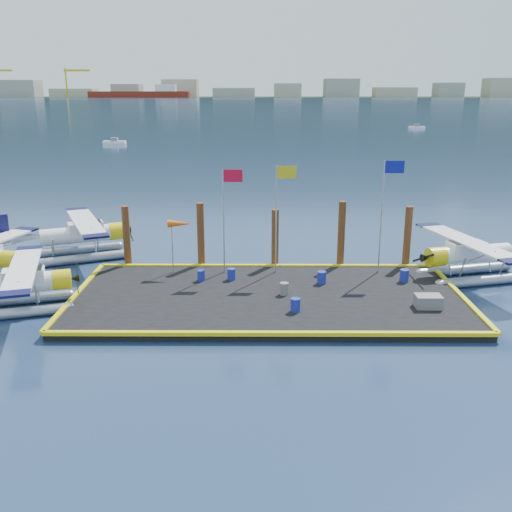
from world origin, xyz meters
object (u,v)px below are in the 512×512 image
at_px(seaplane_d, 471,257).
at_px(drum_2, 322,278).
at_px(piling_0, 127,239).
at_px(seaplane_a, 17,286).
at_px(crate, 428,301).
at_px(drum_4, 404,276).
at_px(piling_3, 341,236).
at_px(piling_1, 201,237).
at_px(drum_1, 284,289).
at_px(flagpole_blue, 386,200).
at_px(piling_4, 407,239).
at_px(flagpole_yellow, 280,203).
at_px(piling_2, 275,240).
at_px(drum_3, 295,305).
at_px(flagpole_red, 227,205).
at_px(drum_0, 201,275).
at_px(drum_5, 231,274).
at_px(seaplane_c, 80,237).
at_px(windsock, 180,225).

height_order(seaplane_d, drum_2, seaplane_d).
bearing_deg(piling_0, seaplane_a, -120.28).
bearing_deg(piling_0, crate, -23.90).
relative_size(drum_4, crate, 0.55).
relative_size(piling_0, piling_3, 0.93).
bearing_deg(seaplane_d, drum_2, 87.05).
xyz_separation_m(drum_4, crate, (0.20, -3.96, -0.03)).
bearing_deg(piling_1, drum_1, -48.24).
height_order(flagpole_blue, piling_1, flagpole_blue).
xyz_separation_m(seaplane_a, piling_4, (20.96, 6.78, 0.69)).
xyz_separation_m(seaplane_d, piling_3, (-7.26, 1.83, 0.74)).
relative_size(flagpole_yellow, piling_2, 1.63).
xyz_separation_m(piling_1, piling_3, (8.50, 0.00, 0.05)).
relative_size(crate, piling_1, 0.30).
xyz_separation_m(seaplane_a, piling_2, (12.96, 6.78, 0.59)).
xyz_separation_m(drum_4, piling_2, (-7.11, 3.27, 1.16)).
xyz_separation_m(seaplane_a, drum_3, (13.74, -1.00, -0.58)).
bearing_deg(seaplane_a, piling_0, 133.13).
distance_m(seaplane_a, crate, 20.29).
bearing_deg(drum_4, flagpole_red, 170.43).
relative_size(drum_0, flagpole_yellow, 0.10).
bearing_deg(drum_2, piling_2, 124.28).
distance_m(seaplane_d, drum_5, 13.85).
bearing_deg(piling_4, piling_2, 180.00).
height_order(drum_1, flagpole_yellow, flagpole_yellow).
height_order(drum_0, drum_2, drum_2).
xyz_separation_m(drum_0, crate, (11.52, -4.04, 0.01)).
bearing_deg(piling_4, drum_2, -146.62).
xyz_separation_m(seaplane_c, piling_1, (8.12, -2.50, 0.65)).
bearing_deg(drum_3, piling_3, 67.51).
bearing_deg(seaplane_a, piling_4, 91.34).
relative_size(drum_0, piling_4, 0.15).
distance_m(flagpole_yellow, flagpole_blue, 6.00).
height_order(seaplane_d, piling_4, piling_4).
height_order(flagpole_yellow, piling_0, flagpole_yellow).
height_order(windsock, piling_2, piling_2).
distance_m(seaplane_d, windsock, 16.88).
distance_m(seaplane_c, drum_0, 10.18).
xyz_separation_m(drum_0, drum_4, (11.32, -0.08, 0.04)).
height_order(crate, piling_2, piling_2).
distance_m(seaplane_c, seaplane_d, 24.27).
relative_size(piling_1, piling_4, 1.05).
bearing_deg(flagpole_yellow, piling_0, 170.14).
bearing_deg(flagpole_yellow, drum_5, -152.87).
distance_m(drum_1, piling_1, 7.39).
bearing_deg(flagpole_blue, drum_2, -151.28).
height_order(seaplane_c, windsock, windsock).
xyz_separation_m(drum_1, drum_4, (6.77, 2.15, 0.02)).
xyz_separation_m(piling_1, piling_4, (12.50, 0.00, -0.10)).
xyz_separation_m(flagpole_yellow, piling_4, (7.80, 1.60, -2.51)).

